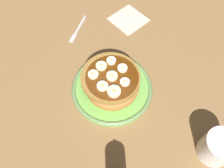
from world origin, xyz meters
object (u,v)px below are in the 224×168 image
object	(u,v)px
coffee_mug	(219,148)
napkin	(128,19)
fork	(77,30)
banana_slice_0	(112,78)
banana_slice_1	(101,66)
banana_slice_5	(125,82)
banana_slice_2	(123,68)
pancake_stack	(111,82)
banana_slice_6	(93,75)
banana_slice_4	(103,86)
banana_slice_3	(114,91)
banana_slice_7	(111,61)
plate	(112,88)

from	to	relation	value
coffee_mug	napkin	distance (cm)	50.86
fork	banana_slice_0	bearing A→B (deg)	-24.34
banana_slice_1	banana_slice_5	world-z (taller)	banana_slice_1
banana_slice_0	banana_slice_2	size ratio (longest dim) A/B	1.11
pancake_stack	banana_slice_0	world-z (taller)	banana_slice_0
banana_slice_5	napkin	xyz separation A→B (cm)	(-17.30, 25.18, -7.46)
banana_slice_0	banana_slice_6	distance (cm)	5.15
coffee_mug	banana_slice_5	bearing A→B (deg)	-176.94
banana_slice_2	banana_slice_4	distance (cm)	7.65
banana_slice_4	fork	size ratio (longest dim) A/B	0.24
banana_slice_0	banana_slice_1	distance (cm)	4.78
banana_slice_3	banana_slice_6	xyz separation A→B (cm)	(-7.50, 0.52, -0.06)
pancake_stack	napkin	size ratio (longest dim) A/B	1.48
napkin	fork	world-z (taller)	fork
pancake_stack	banana_slice_4	bearing A→B (deg)	-84.86
pancake_stack	banana_slice_1	bearing A→B (deg)	166.92
fork	banana_slice_3	bearing A→B (deg)	-27.02
banana_slice_2	coffee_mug	size ratio (longest dim) A/B	0.24
banana_slice_6	fork	distance (cm)	25.19
pancake_stack	banana_slice_0	size ratio (longest dim) A/B	5.40
pancake_stack	banana_slice_5	world-z (taller)	banana_slice_5
banana_slice_4	fork	world-z (taller)	banana_slice_4
banana_slice_0	banana_slice_7	bearing A→B (deg)	131.95
banana_slice_2	banana_slice_7	distance (cm)	3.94
pancake_stack	banana_slice_5	distance (cm)	4.98
banana_slice_3	napkin	bearing A→B (deg)	120.04
banana_slice_3	banana_slice_4	xyz separation A→B (cm)	(-3.15, -0.63, -0.08)
plate	fork	xyz separation A→B (cm)	(-24.14, 10.75, -0.91)
banana_slice_0	banana_slice_2	world-z (taller)	same
banana_slice_7	coffee_mug	distance (cm)	34.81
banana_slice_3	fork	xyz separation A→B (cm)	(-27.44, 14.00, -7.49)
banana_slice_4	banana_slice_3	bearing A→B (deg)	11.38
banana_slice_0	pancake_stack	bearing A→B (deg)	172.02
plate	napkin	world-z (taller)	plate
pancake_stack	fork	bearing A→B (deg)	155.33
fork	napkin	bearing A→B (deg)	55.25
banana_slice_1	fork	bearing A→B (deg)	153.14
banana_slice_1	banana_slice_6	distance (cm)	3.44
banana_slice_1	banana_slice_2	size ratio (longest dim) A/B	1.10
plate	banana_slice_7	size ratio (longest dim) A/B	8.72
banana_slice_0	banana_slice_7	distance (cm)	5.53
banana_slice_1	banana_slice_4	distance (cm)	6.40
plate	pancake_stack	size ratio (longest dim) A/B	1.42
banana_slice_6	banana_slice_5	bearing A→B (deg)	23.95
banana_slice_6	banana_slice_7	xyz separation A→B (cm)	(0.86, 6.51, 0.02)
coffee_mug	napkin	size ratio (longest dim) A/B	1.02
banana_slice_5	fork	bearing A→B (deg)	160.31
pancake_stack	banana_slice_2	size ratio (longest dim) A/B	5.99
pancake_stack	banana_slice_2	world-z (taller)	banana_slice_2
banana_slice_2	fork	world-z (taller)	banana_slice_2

